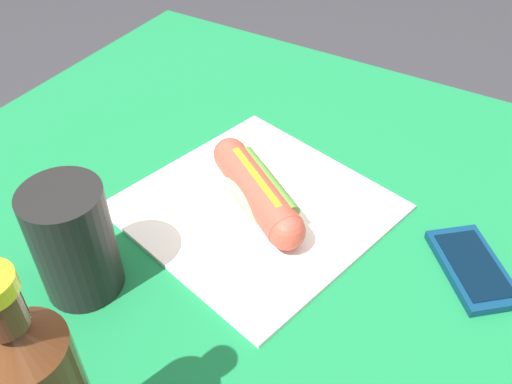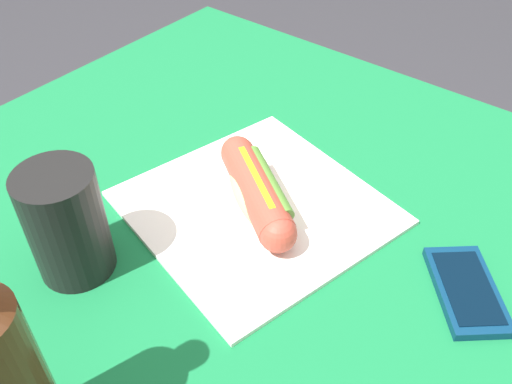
# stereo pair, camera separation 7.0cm
# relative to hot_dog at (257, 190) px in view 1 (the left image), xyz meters

# --- Properties ---
(dining_table) EXTENTS (1.06, 0.90, 0.76)m
(dining_table) POSITION_rel_hot_dog_xyz_m (0.05, -0.02, -0.17)
(dining_table) COLOR brown
(dining_table) RESTS_ON ground
(paper_wrapper) EXTENTS (0.36, 0.35, 0.01)m
(paper_wrapper) POSITION_rel_hot_dog_xyz_m (-0.00, -0.00, -0.03)
(paper_wrapper) COLOR white
(paper_wrapper) RESTS_ON dining_table
(hot_dog) EXTENTS (0.18, 0.13, 0.05)m
(hot_dog) POSITION_rel_hot_dog_xyz_m (0.00, 0.00, 0.00)
(hot_dog) COLOR #E5BC75
(hot_dog) RESTS_ON paper_wrapper
(cell_phone) EXTENTS (0.13, 0.13, 0.01)m
(cell_phone) POSITION_rel_hot_dog_xyz_m (0.27, 0.04, -0.03)
(cell_phone) COLOR #0A2D4C
(cell_phone) RESTS_ON dining_table
(drinking_cup) EXTENTS (0.09, 0.09, 0.14)m
(drinking_cup) POSITION_rel_hot_dog_xyz_m (-0.10, -0.20, 0.04)
(drinking_cup) COLOR black
(drinking_cup) RESTS_ON dining_table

